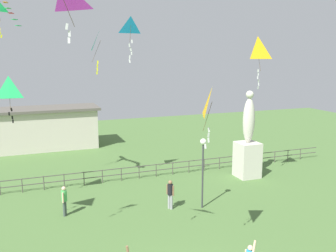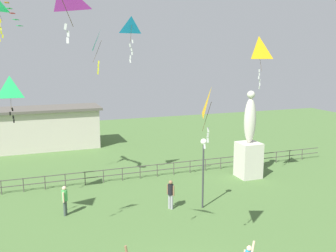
% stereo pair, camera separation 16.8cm
% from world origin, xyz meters
% --- Properties ---
extents(statue_monument, '(1.57, 1.57, 6.38)m').
position_xyz_m(statue_monument, '(9.42, 11.60, 2.13)').
color(statue_monument, beige).
rests_on(statue_monument, ground_plane).
extents(lamppost, '(0.36, 0.36, 4.17)m').
position_xyz_m(lamppost, '(3.79, 7.57, 3.06)').
color(lamppost, '#38383D').
rests_on(lamppost, ground_plane).
extents(person_1, '(0.33, 0.46, 1.74)m').
position_xyz_m(person_1, '(1.97, 8.07, 1.00)').
color(person_1, '#99999E').
rests_on(person_1, ground_plane).
extents(person_3, '(0.32, 0.48, 1.71)m').
position_xyz_m(person_3, '(-3.88, 9.29, 0.98)').
color(person_3, '#3F4C47').
rests_on(person_3, ground_plane).
extents(kite_2, '(0.94, 0.86, 2.79)m').
position_xyz_m(kite_2, '(-0.93, 12.72, 9.68)').
color(kite_2, '#19B2B2').
extents(kite_5, '(0.97, 0.44, 2.58)m').
position_xyz_m(kite_5, '(0.27, 9.82, 10.41)').
color(kite_5, '#198CD1').
extents(kite_6, '(0.80, 1.23, 2.54)m').
position_xyz_m(kite_6, '(1.50, 2.22, 6.94)').
color(kite_6, yellow).
extents(kite_7, '(1.03, 0.81, 2.55)m').
position_xyz_m(kite_7, '(-6.33, 11.20, 7.03)').
color(kite_7, '#1EB759').
extents(kite_8, '(1.17, 0.91, 3.36)m').
position_xyz_m(kite_8, '(8.78, 9.97, 9.20)').
color(kite_8, yellow).
extents(waterfront_railing, '(36.06, 0.06, 0.95)m').
position_xyz_m(waterfront_railing, '(-0.28, 14.00, 0.62)').
color(waterfront_railing, '#4C4742').
rests_on(waterfront_railing, ground_plane).
extents(pavilion_building, '(12.32, 4.29, 3.96)m').
position_xyz_m(pavilion_building, '(-5.11, 26.00, 2.00)').
color(pavilion_building, beige).
rests_on(pavilion_building, ground_plane).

